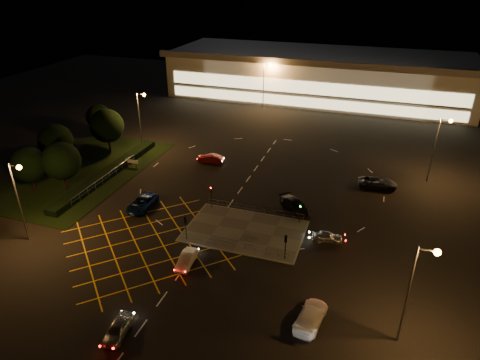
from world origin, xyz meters
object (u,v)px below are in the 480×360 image
(signal_ne, at_px, (300,207))
(car_circ_red, at_px, (211,158))
(signal_se, at_px, (286,242))
(signal_nw, at_px, (211,192))
(car_east_grey, at_px, (378,183))
(car_queue_white, at_px, (187,259))
(car_approach_white, at_px, (311,316))
(signal_sw, at_px, (186,223))
(car_far_dkgrey, at_px, (295,205))
(car_right_silver, at_px, (327,237))
(car_near_silver, at_px, (118,329))
(car_left_blue, at_px, (142,203))

(signal_ne, relative_size, car_circ_red, 0.74)
(signal_se, height_order, signal_nw, same)
(signal_nw, bearing_deg, car_east_grey, 32.44)
(car_queue_white, bearing_deg, car_approach_white, -20.67)
(signal_sw, bearing_deg, signal_se, -180.00)
(signal_se, distance_m, car_far_dkgrey, 11.18)
(signal_nw, xyz_separation_m, car_circ_red, (-5.82, 13.80, -1.66))
(signal_se, height_order, signal_ne, same)
(car_right_silver, bearing_deg, car_east_grey, -26.73)
(car_near_silver, height_order, car_approach_white, car_approach_white)
(car_left_blue, distance_m, car_far_dkgrey, 20.55)
(car_left_blue, bearing_deg, car_approach_white, -29.90)
(signal_ne, xyz_separation_m, car_left_blue, (-20.87, -3.00, -1.60))
(car_left_blue, bearing_deg, signal_sw, -31.39)
(signal_nw, relative_size, signal_ne, 1.00)
(car_approach_white, bearing_deg, car_right_silver, -79.82)
(signal_ne, xyz_separation_m, car_near_silver, (-11.50, -23.29, -1.70))
(car_far_dkgrey, relative_size, car_right_silver, 1.46)
(car_left_blue, relative_size, car_approach_white, 1.05)
(car_queue_white, height_order, car_approach_white, car_approach_white)
(signal_se, xyz_separation_m, signal_nw, (-12.00, 7.99, 0.00))
(car_near_silver, xyz_separation_m, car_queue_white, (1.51, 11.09, -0.02))
(signal_sw, xyz_separation_m, signal_nw, (0.00, 7.99, 0.00))
(car_queue_white, xyz_separation_m, car_right_silver, (13.90, 9.39, -0.03))
(signal_sw, bearing_deg, car_circ_red, -75.04)
(signal_nw, relative_size, car_left_blue, 0.57)
(signal_nw, distance_m, car_approach_white, 23.22)
(car_right_silver, distance_m, car_approach_white, 13.55)
(signal_se, xyz_separation_m, car_right_silver, (3.90, 5.17, -1.75))
(signal_ne, bearing_deg, signal_sw, -146.35)
(signal_sw, height_order, car_approach_white, signal_sw)
(signal_ne, height_order, car_near_silver, signal_ne)
(car_circ_red, bearing_deg, signal_nw, 15.97)
(signal_se, bearing_deg, signal_ne, -90.00)
(signal_nw, height_order, signal_ne, same)
(car_right_silver, bearing_deg, car_left_blue, 80.90)
(signal_nw, bearing_deg, signal_se, -33.65)
(car_queue_white, bearing_deg, signal_ne, 46.09)
(signal_sw, height_order, car_far_dkgrey, signal_sw)
(signal_nw, relative_size, car_queue_white, 0.80)
(signal_sw, relative_size, signal_nw, 1.00)
(car_right_silver, height_order, car_east_grey, car_east_grey)
(signal_sw, relative_size, car_far_dkgrey, 0.60)
(signal_se, xyz_separation_m, car_east_grey, (8.88, 21.26, -1.58))
(signal_sw, height_order, car_circ_red, signal_sw)
(signal_se, distance_m, signal_nw, 14.41)
(signal_ne, xyz_separation_m, car_approach_white, (4.40, -16.35, -1.60))
(car_queue_white, distance_m, car_right_silver, 16.77)
(car_near_silver, distance_m, car_left_blue, 22.35)
(signal_ne, bearing_deg, car_circ_red, 142.25)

